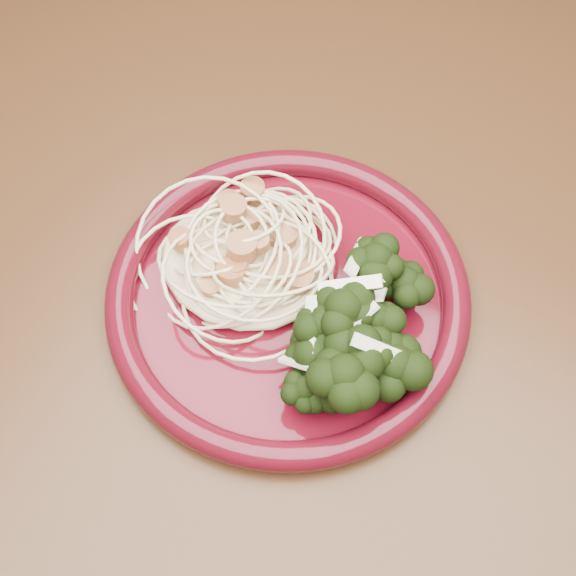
# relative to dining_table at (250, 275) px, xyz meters

# --- Properties ---
(dining_table) EXTENTS (1.20, 0.80, 0.75)m
(dining_table) POSITION_rel_dining_table_xyz_m (0.00, 0.00, 0.00)
(dining_table) COLOR #472814
(dining_table) RESTS_ON ground
(dinner_plate) EXTENTS (0.31, 0.31, 0.02)m
(dinner_plate) POSITION_rel_dining_table_xyz_m (0.07, -0.06, 0.11)
(dinner_plate) COLOR #4F0813
(dinner_plate) RESTS_ON dining_table
(spaghetti_pile) EXTENTS (0.15, 0.14, 0.03)m
(spaghetti_pile) POSITION_rel_dining_table_xyz_m (0.03, -0.05, 0.12)
(spaghetti_pile) COLOR #F5E5AC
(spaghetti_pile) RESTS_ON dinner_plate
(scallop_cluster) EXTENTS (0.13, 0.13, 0.04)m
(scallop_cluster) POSITION_rel_dining_table_xyz_m (0.03, -0.05, 0.15)
(scallop_cluster) COLOR #B27346
(scallop_cluster) RESTS_ON spaghetti_pile
(broccoli_pile) EXTENTS (0.11, 0.16, 0.05)m
(broccoli_pile) POSITION_rel_dining_table_xyz_m (0.12, -0.07, 0.13)
(broccoli_pile) COLOR black
(broccoli_pile) RESTS_ON dinner_plate
(onion_garnish) EXTENTS (0.08, 0.10, 0.05)m
(onion_garnish) POSITION_rel_dining_table_xyz_m (0.12, -0.07, 0.16)
(onion_garnish) COLOR white
(onion_garnish) RESTS_ON broccoli_pile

